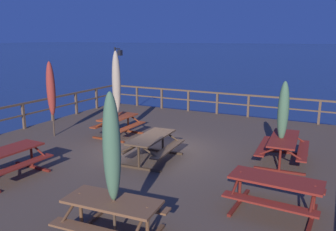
# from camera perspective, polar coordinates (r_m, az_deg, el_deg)

# --- Properties ---
(ground_plane) EXTENTS (600.00, 600.00, 0.00)m
(ground_plane) POSITION_cam_1_polar(r_m,az_deg,el_deg) (11.84, -2.16, -9.73)
(ground_plane) COLOR navy
(wooden_deck) EXTENTS (12.67, 12.96, 0.85)m
(wooden_deck) POSITION_cam_1_polar(r_m,az_deg,el_deg) (11.68, -2.18, -7.79)
(wooden_deck) COLOR brown
(wooden_deck) RESTS_ON ground
(railing_waterside_far) EXTENTS (12.47, 0.10, 1.09)m
(railing_waterside_far) POSITION_cam_1_polar(r_m,az_deg,el_deg) (17.01, 8.21, 2.68)
(railing_waterside_far) COLOR brown
(railing_waterside_far) RESTS_ON wooden_deck
(railing_side_left) EXTENTS (0.10, 12.76, 1.09)m
(railing_side_left) POSITION_cam_1_polar(r_m,az_deg,el_deg) (15.25, -22.98, 0.64)
(railing_side_left) COLOR brown
(railing_side_left) RESTS_ON wooden_deck
(picnic_table_back_right) EXTENTS (1.51, 2.18, 0.78)m
(picnic_table_back_right) POSITION_cam_1_polar(r_m,az_deg,el_deg) (10.88, 18.67, -4.53)
(picnic_table_back_right) COLOR maroon
(picnic_table_back_right) RESTS_ON wooden_deck
(picnic_table_mid_right) EXTENTS (1.51, 2.08, 0.78)m
(picnic_table_mid_right) POSITION_cam_1_polar(r_m,az_deg,el_deg) (10.49, -2.76, -4.51)
(picnic_table_mid_right) COLOR brown
(picnic_table_mid_right) RESTS_ON wooden_deck
(picnic_table_front_right) EXTENTS (1.41, 1.70, 0.78)m
(picnic_table_front_right) POSITION_cam_1_polar(r_m,az_deg,el_deg) (13.18, -8.29, -1.08)
(picnic_table_front_right) COLOR #993819
(picnic_table_front_right) RESTS_ON wooden_deck
(picnic_table_back_left) EXTENTS (1.89, 1.53, 0.78)m
(picnic_table_back_left) POSITION_cam_1_polar(r_m,az_deg,el_deg) (6.65, -9.23, -15.36)
(picnic_table_back_left) COLOR brown
(picnic_table_back_left) RESTS_ON wooden_deck
(picnic_table_front_left) EXTENTS (1.47, 1.97, 0.78)m
(picnic_table_front_left) POSITION_cam_1_polar(r_m,az_deg,el_deg) (10.18, -25.21, -6.31)
(picnic_table_front_left) COLOR maroon
(picnic_table_front_left) RESTS_ON wooden_deck
(picnic_table_mid_centre) EXTENTS (1.96, 1.48, 0.78)m
(picnic_table_mid_centre) POSITION_cam_1_polar(r_m,az_deg,el_deg) (7.80, 17.43, -11.40)
(picnic_table_mid_centre) COLOR maroon
(picnic_table_mid_centre) RESTS_ON wooden_deck
(patio_umbrella_short_front) EXTENTS (0.32, 0.32, 2.47)m
(patio_umbrella_short_front) POSITION_cam_1_polar(r_m,az_deg,el_deg) (10.60, 18.62, 0.64)
(patio_umbrella_short_front) COLOR #4C3828
(patio_umbrella_short_front) RESTS_ON wooden_deck
(patio_umbrella_tall_front) EXTENTS (0.32, 0.32, 2.84)m
(patio_umbrella_tall_front) POSITION_cam_1_polar(r_m,az_deg,el_deg) (13.56, -18.91, 4.17)
(patio_umbrella_tall_front) COLOR #4C3828
(patio_umbrella_tall_front) RESTS_ON wooden_deck
(patio_umbrella_tall_mid_right) EXTENTS (0.32, 0.32, 3.23)m
(patio_umbrella_tall_mid_right) POSITION_cam_1_polar(r_m,az_deg,el_deg) (12.88, -8.59, 5.39)
(patio_umbrella_tall_mid_right) COLOR #4C3828
(patio_umbrella_tall_mid_right) RESTS_ON wooden_deck
(patio_umbrella_tall_back_left) EXTENTS (0.32, 0.32, 2.79)m
(patio_umbrella_tall_back_left) POSITION_cam_1_polar(r_m,az_deg,el_deg) (6.14, -9.34, -5.41)
(patio_umbrella_tall_back_left) COLOR #4C3828
(patio_umbrella_tall_back_left) RESTS_ON wooden_deck
(lamp_post_hooked) EXTENTS (0.64, 0.39, 3.20)m
(lamp_post_hooked) POSITION_cam_1_polar(r_m,az_deg,el_deg) (18.74, -8.45, 7.85)
(lamp_post_hooked) COLOR black
(lamp_post_hooked) RESTS_ON wooden_deck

